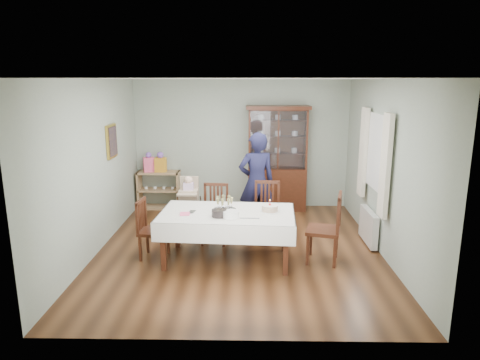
{
  "coord_description": "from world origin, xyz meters",
  "views": [
    {
      "loc": [
        0.14,
        -6.51,
        2.68
      ],
      "look_at": [
        0.01,
        0.2,
        1.11
      ],
      "focal_mm": 32.0,
      "sensor_mm": 36.0,
      "label": 1
    }
  ],
  "objects_px": {
    "chair_far_right": "(267,224)",
    "chair_end_left": "(153,241)",
    "gift_bag_pink": "(149,163)",
    "sideboard": "(159,190)",
    "gift_bag_orange": "(161,163)",
    "dining_table": "(227,236)",
    "chair_far_left": "(215,225)",
    "chair_end_right": "(324,241)",
    "champagne_tray": "(224,206)",
    "high_chair": "(189,209)",
    "china_cabinet": "(277,157)",
    "birthday_cake": "(270,209)",
    "woman": "(257,182)"
  },
  "relations": [
    {
      "from": "china_cabinet",
      "to": "gift_bag_pink",
      "type": "bearing_deg",
      "value": 179.97
    },
    {
      "from": "chair_end_right",
      "to": "gift_bag_pink",
      "type": "height_order",
      "value": "gift_bag_pink"
    },
    {
      "from": "china_cabinet",
      "to": "chair_far_left",
      "type": "bearing_deg",
      "value": -121.02
    },
    {
      "from": "birthday_cake",
      "to": "chair_far_left",
      "type": "bearing_deg",
      "value": 141.26
    },
    {
      "from": "birthday_cake",
      "to": "chair_end_left",
      "type": "bearing_deg",
      "value": 178.64
    },
    {
      "from": "chair_far_right",
      "to": "woman",
      "type": "distance_m",
      "value": 0.8
    },
    {
      "from": "chair_far_left",
      "to": "chair_end_left",
      "type": "xyz_separation_m",
      "value": [
        -0.9,
        -0.67,
        -0.02
      ]
    },
    {
      "from": "chair_end_right",
      "to": "champagne_tray",
      "type": "distance_m",
      "value": 1.59
    },
    {
      "from": "chair_far_right",
      "to": "chair_end_left",
      "type": "distance_m",
      "value": 1.93
    },
    {
      "from": "dining_table",
      "to": "gift_bag_pink",
      "type": "bearing_deg",
      "value": 123.47
    },
    {
      "from": "high_chair",
      "to": "gift_bag_pink",
      "type": "bearing_deg",
      "value": 126.81
    },
    {
      "from": "gift_bag_pink",
      "to": "gift_bag_orange",
      "type": "relative_size",
      "value": 0.98
    },
    {
      "from": "dining_table",
      "to": "woman",
      "type": "height_order",
      "value": "woman"
    },
    {
      "from": "dining_table",
      "to": "high_chair",
      "type": "height_order",
      "value": "high_chair"
    },
    {
      "from": "chair_far_left",
      "to": "chair_far_right",
      "type": "xyz_separation_m",
      "value": [
        0.88,
        0.09,
        0.01
      ]
    },
    {
      "from": "high_chair",
      "to": "woman",
      "type": "bearing_deg",
      "value": 0.57
    },
    {
      "from": "sideboard",
      "to": "chair_end_left",
      "type": "bearing_deg",
      "value": -80.56
    },
    {
      "from": "chair_far_left",
      "to": "champagne_tray",
      "type": "xyz_separation_m",
      "value": [
        0.2,
        -0.65,
        0.53
      ]
    },
    {
      "from": "gift_bag_orange",
      "to": "dining_table",
      "type": "bearing_deg",
      "value": -60.31
    },
    {
      "from": "chair_end_left",
      "to": "gift_bag_pink",
      "type": "relative_size",
      "value": 2.2
    },
    {
      "from": "dining_table",
      "to": "chair_far_right",
      "type": "relative_size",
      "value": 2.06
    },
    {
      "from": "high_chair",
      "to": "gift_bag_pink",
      "type": "distance_m",
      "value": 1.79
    },
    {
      "from": "chair_end_right",
      "to": "high_chair",
      "type": "relative_size",
      "value": 1.05
    },
    {
      "from": "chair_far_left",
      "to": "gift_bag_pink",
      "type": "relative_size",
      "value": 2.35
    },
    {
      "from": "woman",
      "to": "champagne_tray",
      "type": "relative_size",
      "value": 5.16
    },
    {
      "from": "china_cabinet",
      "to": "birthday_cake",
      "type": "distance_m",
      "value": 2.68
    },
    {
      "from": "china_cabinet",
      "to": "gift_bag_orange",
      "type": "bearing_deg",
      "value": 179.96
    },
    {
      "from": "dining_table",
      "to": "champagne_tray",
      "type": "distance_m",
      "value": 0.45
    },
    {
      "from": "sideboard",
      "to": "chair_end_left",
      "type": "height_order",
      "value": "chair_end_left"
    },
    {
      "from": "champagne_tray",
      "to": "birthday_cake",
      "type": "height_order",
      "value": "champagne_tray"
    },
    {
      "from": "chair_end_right",
      "to": "champagne_tray",
      "type": "height_order",
      "value": "chair_end_right"
    },
    {
      "from": "champagne_tray",
      "to": "gift_bag_orange",
      "type": "relative_size",
      "value": 0.82
    },
    {
      "from": "chair_end_left",
      "to": "woman",
      "type": "height_order",
      "value": "woman"
    },
    {
      "from": "champagne_tray",
      "to": "gift_bag_orange",
      "type": "xyz_separation_m",
      "value": [
        -1.48,
        2.59,
        0.17
      ]
    },
    {
      "from": "sideboard",
      "to": "chair_far_right",
      "type": "bearing_deg",
      "value": -40.1
    },
    {
      "from": "sideboard",
      "to": "chair_far_right",
      "type": "distance_m",
      "value": 2.9
    },
    {
      "from": "sideboard",
      "to": "chair_far_right",
      "type": "height_order",
      "value": "chair_far_right"
    },
    {
      "from": "birthday_cake",
      "to": "champagne_tray",
      "type": "bearing_deg",
      "value": 175.16
    },
    {
      "from": "gift_bag_orange",
      "to": "chair_end_left",
      "type": "bearing_deg",
      "value": -81.73
    },
    {
      "from": "gift_bag_orange",
      "to": "gift_bag_pink",
      "type": "bearing_deg",
      "value": 180.0
    },
    {
      "from": "dining_table",
      "to": "chair_far_right",
      "type": "xyz_separation_m",
      "value": [
        0.63,
        0.83,
        -0.09
      ]
    },
    {
      "from": "high_chair",
      "to": "gift_bag_orange",
      "type": "xyz_separation_m",
      "value": [
        -0.77,
        1.35,
        0.59
      ]
    },
    {
      "from": "china_cabinet",
      "to": "woman",
      "type": "distance_m",
      "value": 1.43
    },
    {
      "from": "chair_far_right",
      "to": "high_chair",
      "type": "height_order",
      "value": "high_chair"
    },
    {
      "from": "chair_far_left",
      "to": "dining_table",
      "type": "bearing_deg",
      "value": -66.63
    },
    {
      "from": "dining_table",
      "to": "sideboard",
      "type": "distance_m",
      "value": 3.13
    },
    {
      "from": "chair_end_right",
      "to": "gift_bag_orange",
      "type": "distance_m",
      "value": 4.08
    },
    {
      "from": "chair_far_right",
      "to": "chair_end_right",
      "type": "distance_m",
      "value": 1.19
    },
    {
      "from": "chair_far_right",
      "to": "high_chair",
      "type": "bearing_deg",
      "value": 163.56
    },
    {
      "from": "chair_far_right",
      "to": "gift_bag_orange",
      "type": "distance_m",
      "value": 2.92
    }
  ]
}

